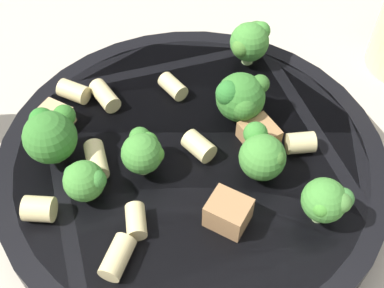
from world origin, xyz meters
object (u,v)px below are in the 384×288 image
at_px(broccoli_floret_5, 327,201).
at_px(rigatoni_0, 117,257).
at_px(broccoli_floret_2, 250,41).
at_px(broccoli_floret_4, 85,181).
at_px(rigatoni_2, 173,86).
at_px(chicken_chunk_0, 259,134).
at_px(rigatoni_1, 74,92).
at_px(pasta_bowl, 192,164).
at_px(rigatoni_8, 301,143).
at_px(chicken_chunk_1, 55,117).
at_px(chicken_chunk_2, 228,213).
at_px(rigatoni_5, 199,142).
at_px(rigatoni_6, 39,209).
at_px(broccoli_floret_1, 50,135).
at_px(broccoli_floret_6, 143,151).
at_px(rigatoni_3, 136,221).
at_px(rigatoni_4, 96,160).
at_px(rigatoni_7, 105,96).
at_px(broccoli_floret_0, 240,98).

bearing_deg(broccoli_floret_5, rigatoni_0, 108.18).
bearing_deg(broccoli_floret_2, broccoli_floret_4, 144.36).
relative_size(rigatoni_2, chicken_chunk_0, 0.93).
bearing_deg(rigatoni_1, broccoli_floret_4, -160.85).
bearing_deg(pasta_bowl, rigatoni_8, -83.17).
distance_m(rigatoni_0, chicken_chunk_1, 0.14).
bearing_deg(chicken_chunk_1, chicken_chunk_2, -119.21).
bearing_deg(pasta_bowl, rigatoni_0, 157.45).
bearing_deg(rigatoni_5, chicken_chunk_0, -75.13).
distance_m(pasta_bowl, rigatoni_6, 0.12).
height_order(broccoli_floret_1, rigatoni_8, broccoli_floret_1).
relative_size(broccoli_floret_6, rigatoni_3, 1.53).
distance_m(pasta_bowl, broccoli_floret_1, 0.11).
bearing_deg(rigatoni_0, rigatoni_4, 21.54).
bearing_deg(rigatoni_1, broccoli_floret_5, -117.37).
height_order(rigatoni_5, chicken_chunk_2, chicken_chunk_2).
xyz_separation_m(rigatoni_8, chicken_chunk_1, (0.01, 0.19, -0.00)).
height_order(rigatoni_0, chicken_chunk_1, same).
relative_size(rigatoni_3, rigatoni_7, 0.79).
xyz_separation_m(broccoli_floret_0, chicken_chunk_2, (-0.10, 0.01, -0.01)).
bearing_deg(broccoli_floret_4, broccoli_floret_5, -92.07).
distance_m(broccoli_floret_1, rigatoni_2, 0.11).
bearing_deg(broccoli_floret_1, chicken_chunk_0, -78.54).
bearing_deg(rigatoni_8, pasta_bowl, 96.83).
xyz_separation_m(rigatoni_1, rigatoni_8, (-0.04, -0.19, 0.00)).
bearing_deg(rigatoni_0, rigatoni_7, 14.62).
xyz_separation_m(rigatoni_2, chicken_chunk_1, (-0.04, 0.09, 0.00)).
bearing_deg(broccoli_floret_1, broccoli_floret_4, -135.58).
xyz_separation_m(pasta_bowl, rigatoni_2, (0.06, 0.02, 0.02)).
relative_size(rigatoni_0, rigatoni_8, 1.34).
bearing_deg(rigatoni_4, chicken_chunk_2, -111.53).
distance_m(rigatoni_3, chicken_chunk_2, 0.06).
bearing_deg(broccoli_floret_1, rigatoni_0, -142.68).
relative_size(broccoli_floret_6, rigatoni_2, 1.47).
distance_m(broccoli_floret_6, rigatoni_4, 0.04).
bearing_deg(rigatoni_0, broccoli_floret_0, -28.85).
distance_m(rigatoni_0, rigatoni_6, 0.07).
relative_size(rigatoni_1, chicken_chunk_0, 0.94).
xyz_separation_m(broccoli_floret_1, chicken_chunk_0, (0.03, -0.15, -0.02)).
relative_size(broccoli_floret_2, broccoli_floret_4, 1.21).
bearing_deg(rigatoni_1, rigatoni_4, -153.80).
bearing_deg(broccoli_floret_1, broccoli_floret_0, -68.41).
distance_m(rigatoni_2, rigatoni_5, 0.07).
relative_size(pasta_bowl, rigatoni_8, 14.49).
relative_size(broccoli_floret_1, chicken_chunk_1, 1.85).
bearing_deg(rigatoni_0, broccoli_floret_6, -4.50).
relative_size(broccoli_floret_6, chicken_chunk_0, 1.36).
xyz_separation_m(rigatoni_1, rigatoni_2, (0.01, -0.08, -0.00)).
height_order(pasta_bowl, rigatoni_6, rigatoni_6).
bearing_deg(rigatoni_4, broccoli_floret_5, -101.36).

